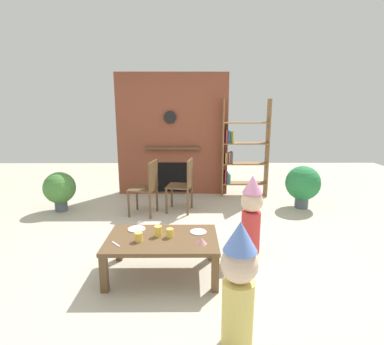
% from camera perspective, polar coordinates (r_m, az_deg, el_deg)
% --- Properties ---
extents(ground_plane, '(12.00, 12.00, 0.00)m').
position_cam_1_polar(ground_plane, '(3.88, -2.25, -14.39)').
color(ground_plane, '#BCB29E').
extents(brick_fireplace_feature, '(2.20, 0.28, 2.40)m').
position_cam_1_polar(brick_fireplace_feature, '(6.10, -3.69, 7.04)').
color(brick_fireplace_feature, brown).
rests_on(brick_fireplace_feature, ground_plane).
extents(bookshelf, '(0.90, 0.28, 1.90)m').
position_cam_1_polar(bookshelf, '(6.02, 9.17, 3.84)').
color(bookshelf, olive).
rests_on(bookshelf, ground_plane).
extents(coffee_table, '(1.15, 0.71, 0.41)m').
position_cam_1_polar(coffee_table, '(3.25, -5.64, -13.07)').
color(coffee_table, brown).
rests_on(coffee_table, ground_plane).
extents(paper_cup_near_left, '(0.07, 0.07, 0.09)m').
position_cam_1_polar(paper_cup_near_left, '(3.21, -4.19, -11.30)').
color(paper_cup_near_left, '#F2CC4C').
rests_on(paper_cup_near_left, coffee_table).
extents(paper_cup_near_right, '(0.08, 0.08, 0.09)m').
position_cam_1_polar(paper_cup_near_right, '(3.16, -10.05, -11.89)').
color(paper_cup_near_right, '#F2CC4C').
rests_on(paper_cup_near_right, coffee_table).
extents(paper_cup_center, '(0.08, 0.08, 0.11)m').
position_cam_1_polar(paper_cup_center, '(3.24, -6.41, -10.94)').
color(paper_cup_center, '#F2CC4C').
rests_on(paper_cup_center, coffee_table).
extents(paper_plate_front, '(0.18, 0.18, 0.01)m').
position_cam_1_polar(paper_plate_front, '(3.33, 1.20, -11.15)').
color(paper_plate_front, white).
rests_on(paper_plate_front, coffee_table).
extents(paper_plate_rear, '(0.19, 0.19, 0.01)m').
position_cam_1_polar(paper_plate_rear, '(3.46, -10.41, -10.45)').
color(paper_plate_rear, white).
rests_on(paper_plate_rear, coffee_table).
extents(birthday_cake_slice, '(0.10, 0.10, 0.06)m').
position_cam_1_polar(birthday_cake_slice, '(3.06, 1.86, -12.78)').
color(birthday_cake_slice, pink).
rests_on(birthday_cake_slice, coffee_table).
extents(table_fork, '(0.11, 0.12, 0.01)m').
position_cam_1_polar(table_fork, '(3.15, -14.17, -12.97)').
color(table_fork, silver).
rests_on(table_fork, coffee_table).
extents(child_with_cone_hat, '(0.27, 0.27, 0.98)m').
position_cam_1_polar(child_with_cone_hat, '(2.32, 8.80, -19.77)').
color(child_with_cone_hat, '#E0CC66').
rests_on(child_with_cone_hat, ground_plane).
extents(child_in_pink, '(0.27, 0.27, 0.96)m').
position_cam_1_polar(child_in_pink, '(3.72, 11.15, -7.37)').
color(child_in_pink, '#D13838').
rests_on(child_in_pink, ground_plane).
extents(dining_chair_left, '(0.47, 0.47, 0.90)m').
position_cam_1_polar(dining_chair_left, '(4.95, -8.30, -2.27)').
color(dining_chair_left, brown).
rests_on(dining_chair_left, ground_plane).
extents(dining_chair_middle, '(0.47, 0.47, 0.90)m').
position_cam_1_polar(dining_chair_middle, '(5.06, -1.40, -1.84)').
color(dining_chair_middle, brown).
rests_on(dining_chair_middle, ground_plane).
extents(potted_plant_tall, '(0.60, 0.60, 0.75)m').
position_cam_1_polar(potted_plant_tall, '(5.62, 20.19, -2.02)').
color(potted_plant_tall, '#4C5660').
rests_on(potted_plant_tall, ground_plane).
extents(potted_plant_short, '(0.53, 0.53, 0.67)m').
position_cam_1_polar(potted_plant_short, '(5.58, -23.71, -2.80)').
color(potted_plant_short, '#4C5660').
rests_on(potted_plant_short, ground_plane).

